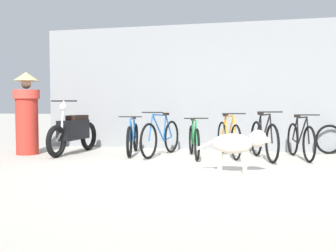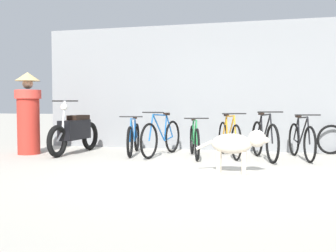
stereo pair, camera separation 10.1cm
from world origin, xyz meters
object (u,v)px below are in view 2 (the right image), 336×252
(bicycle_5, at_px, (301,140))
(person_in_robes, at_px, (28,112))
(bicycle_1, at_px, (162,138))
(motorcycle, at_px, (75,132))
(bicycle_2, at_px, (194,141))
(stray_dog, at_px, (237,144))
(bicycle_3, at_px, (229,138))
(spare_tire_right, at_px, (331,140))
(bicycle_0, at_px, (134,138))
(bicycle_4, at_px, (264,140))

(bicycle_5, height_order, person_in_robes, person_in_robes)
(bicycle_1, distance_m, motorcycle, 1.87)
(bicycle_1, distance_m, bicycle_2, 0.69)
(bicycle_2, bearing_deg, stray_dog, 13.63)
(stray_dog, bearing_deg, bicycle_1, 131.69)
(motorcycle, bearing_deg, bicycle_2, 93.41)
(motorcycle, height_order, stray_dog, motorcycle)
(bicycle_3, relative_size, person_in_robes, 0.95)
(stray_dog, height_order, spare_tire_right, stray_dog)
(stray_dog, relative_size, spare_tire_right, 1.76)
(bicycle_0, distance_m, bicycle_3, 1.96)
(bicycle_4, relative_size, person_in_robes, 0.95)
(bicycle_1, relative_size, bicycle_4, 1.07)
(spare_tire_right, bearing_deg, bicycle_5, -126.82)
(motorcycle, bearing_deg, bicycle_4, 93.47)
(bicycle_4, bearing_deg, bicycle_1, -109.08)
(bicycle_2, height_order, bicycle_5, bicycle_5)
(bicycle_1, xyz_separation_m, bicycle_2, (0.69, -0.08, -0.04))
(bicycle_0, height_order, bicycle_3, bicycle_3)
(bicycle_4, height_order, spare_tire_right, bicycle_4)
(bicycle_1, distance_m, bicycle_4, 2.01)
(bicycle_5, xyz_separation_m, stray_dog, (-1.06, -1.94, 0.10))
(bicycle_1, height_order, stray_dog, bicycle_1)
(bicycle_1, xyz_separation_m, stray_dog, (1.63, -1.75, 0.09))
(bicycle_4, relative_size, motorcycle, 0.83)
(spare_tire_right, bearing_deg, bicycle_3, -155.99)
(person_in_robes, bearing_deg, spare_tire_right, -146.23)
(bicycle_1, distance_m, bicycle_3, 1.35)
(bicycle_3, height_order, bicycle_5, bicycle_3)
(bicycle_4, xyz_separation_m, person_in_robes, (-4.76, -0.36, 0.51))
(bicycle_0, bearing_deg, bicycle_4, 75.01)
(bicycle_5, bearing_deg, stray_dog, -40.97)
(stray_dog, xyz_separation_m, person_in_robes, (-4.38, 1.31, 0.43))
(bicycle_0, distance_m, bicycle_2, 1.32)
(bicycle_2, height_order, stray_dog, bicycle_2)
(stray_dog, bearing_deg, spare_tire_right, 57.25)
(bicycle_4, xyz_separation_m, stray_dog, (-0.38, -1.68, 0.08))
(bicycle_0, bearing_deg, bicycle_2, 71.09)
(bicycle_1, bearing_deg, stray_dog, 54.11)
(bicycle_2, distance_m, bicycle_3, 0.70)
(person_in_robes, bearing_deg, bicycle_4, -155.64)
(bicycle_3, distance_m, person_in_robes, 4.16)
(bicycle_3, bearing_deg, bicycle_1, -102.98)
(bicycle_5, relative_size, person_in_robes, 0.95)
(bicycle_5, xyz_separation_m, spare_tire_right, (0.65, 0.87, -0.05))
(bicycle_0, xyz_separation_m, stray_dog, (2.26, -1.83, 0.12))
(bicycle_0, height_order, bicycle_4, bicycle_4)
(bicycle_2, xyz_separation_m, stray_dog, (0.95, -1.66, 0.12))
(bicycle_2, distance_m, bicycle_4, 1.33)
(bicycle_1, height_order, motorcycle, motorcycle)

